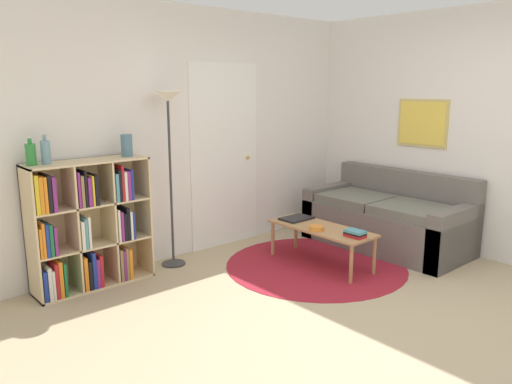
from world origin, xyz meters
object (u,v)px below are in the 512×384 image
object	(u,v)px
couch	(389,220)
laptop	(296,218)
coffee_table	(321,231)
bottle_middle	(46,152)
vase_on_shelf	(127,145)
bottle_left	(31,154)
floor_lamp	(169,123)
bowl	(317,228)
bookshelf	(86,227)

from	to	relation	value
couch	laptop	distance (m)	1.14
coffee_table	bottle_middle	bearing A→B (deg)	156.14
bottle_middle	vase_on_shelf	distance (m)	0.73
bottle_middle	bottle_left	bearing A→B (deg)	170.35
coffee_table	vase_on_shelf	distance (m)	2.08
floor_lamp	couch	xyz separation A→B (m)	(2.19, -1.09, -1.15)
bowl	bottle_left	distance (m)	2.67
couch	laptop	bearing A→B (deg)	155.25
bookshelf	floor_lamp	world-z (taller)	floor_lamp
laptop	vase_on_shelf	world-z (taller)	vase_on_shelf
vase_on_shelf	laptop	bearing A→B (deg)	-21.58
coffee_table	bowl	bearing A→B (deg)	-160.09
bookshelf	couch	size ratio (longest dim) A/B	0.65
laptop	bowl	xyz separation A→B (m)	(-0.14, -0.42, 0.01)
laptop	coffee_table	bearing A→B (deg)	-93.85
floor_lamp	bottle_left	world-z (taller)	floor_lamp
floor_lamp	bottle_left	distance (m)	1.30
bookshelf	vase_on_shelf	xyz separation A→B (m)	(0.44, 0.00, 0.69)
bookshelf	vase_on_shelf	world-z (taller)	vase_on_shelf
bookshelf	laptop	xyz separation A→B (m)	(2.04, -0.63, -0.16)
laptop	bottle_left	distance (m)	2.67
bookshelf	bowl	bearing A→B (deg)	-28.94
bottle_middle	vase_on_shelf	world-z (taller)	bottle_middle
bookshelf	bottle_middle	world-z (taller)	bottle_middle
floor_lamp	vase_on_shelf	distance (m)	0.48
bookshelf	couch	distance (m)	3.28
bottle_left	couch	bearing A→B (deg)	-18.14
laptop	bottle_left	bearing A→B (deg)	164.81
bottle_middle	floor_lamp	bearing A→B (deg)	-1.51
coffee_table	laptop	size ratio (longest dim) A/B	3.43
coffee_table	laptop	bearing A→B (deg)	86.15
couch	vase_on_shelf	world-z (taller)	vase_on_shelf
couch	bottle_left	bearing A→B (deg)	161.86
bottle_middle	vase_on_shelf	xyz separation A→B (m)	(0.73, -0.01, -0.00)
coffee_table	vase_on_shelf	bearing A→B (deg)	147.40
couch	coffee_table	xyz separation A→B (m)	(-1.05, 0.10, 0.06)
bowl	bottle_left	world-z (taller)	bottle_left
floor_lamp	bottle_left	size ratio (longest dim) A/B	7.85
bowl	bottle_left	xyz separation A→B (m)	(-2.30, 1.08, 0.83)
couch	vase_on_shelf	distance (m)	3.01
coffee_table	bottle_middle	xyz separation A→B (m)	(-2.30, 1.02, 0.90)
coffee_table	bowl	size ratio (longest dim) A/B	7.71
floor_lamp	bookshelf	bearing A→B (deg)	178.76
coffee_table	laptop	distance (m)	0.38
couch	floor_lamp	bearing A→B (deg)	153.61
vase_on_shelf	bookshelf	bearing A→B (deg)	-179.69
laptop	bottle_left	world-z (taller)	bottle_left
bottle_middle	laptop	bearing A→B (deg)	-15.45
bookshelf	couch	world-z (taller)	bookshelf
couch	vase_on_shelf	size ratio (longest dim) A/B	8.74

